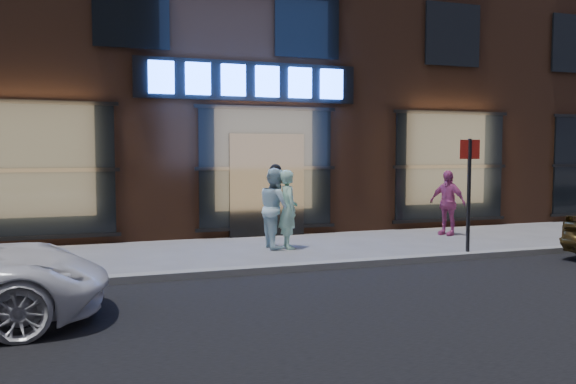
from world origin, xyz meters
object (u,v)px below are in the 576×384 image
at_px(passerby, 447,203).
at_px(sign_post, 469,186).
at_px(man_cap, 276,208).
at_px(man_bowtie, 288,209).

height_order(passerby, sign_post, sign_post).
xyz_separation_m(man_cap, sign_post, (3.08, -2.20, 0.51)).
relative_size(man_bowtie, man_cap, 0.97).
distance_m(passerby, sign_post, 3.03).
height_order(man_cap, passerby, man_cap).
height_order(man_bowtie, man_cap, man_cap).
relative_size(passerby, sign_post, 0.70).
xyz_separation_m(man_bowtie, sign_post, (2.85, -2.04, 0.54)).
bearing_deg(man_cap, sign_post, -126.59).
relative_size(man_bowtie, sign_post, 0.73).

